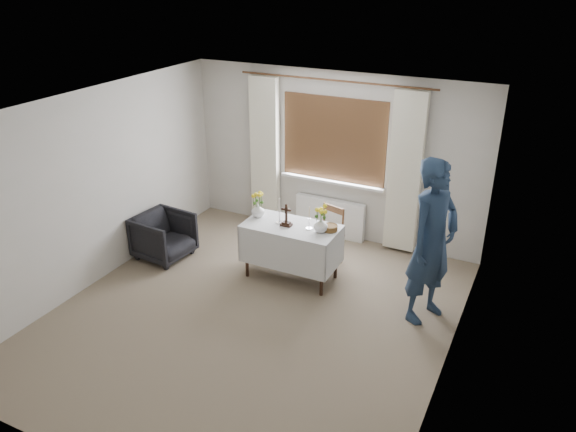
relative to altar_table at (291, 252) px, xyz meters
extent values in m
plane|color=gray|center=(-0.02, -1.02, -0.38)|extent=(5.00, 5.00, 0.00)
cube|color=silver|center=(0.00, 0.00, 0.00)|extent=(1.24, 0.64, 0.76)
imported|color=black|center=(-1.86, -0.29, -0.05)|extent=(0.78, 0.76, 0.65)
imported|color=navy|center=(1.82, -0.10, 0.60)|extent=(0.73, 0.85, 1.97)
cube|color=white|center=(-0.02, 1.40, -0.08)|extent=(1.10, 0.10, 0.60)
imported|color=white|center=(-0.52, 0.06, 0.47)|extent=(0.21, 0.21, 0.18)
imported|color=white|center=(0.41, 0.00, 0.48)|extent=(0.24, 0.24, 0.19)
cylinder|color=brown|center=(0.50, 0.09, 0.42)|extent=(0.24, 0.24, 0.07)
camera|label=1|loc=(2.85, -5.88, 3.50)|focal=35.00mm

